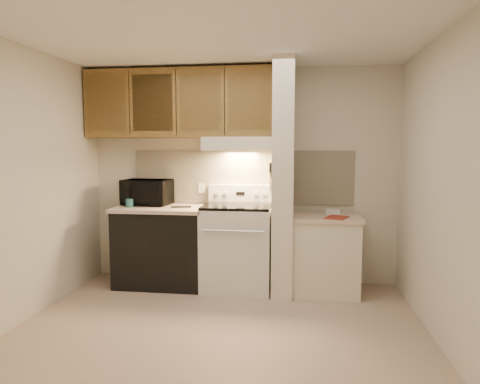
# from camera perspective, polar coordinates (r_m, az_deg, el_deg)

# --- Properties ---
(floor) EXTENTS (3.60, 3.60, 0.00)m
(floor) POSITION_cam_1_polar(r_m,az_deg,el_deg) (3.91, -2.84, -17.90)
(floor) COLOR tan
(floor) RESTS_ON ground
(ceiling) EXTENTS (3.60, 3.60, 0.00)m
(ceiling) POSITION_cam_1_polar(r_m,az_deg,el_deg) (3.70, -3.04, 20.33)
(ceiling) COLOR white
(ceiling) RESTS_ON wall_back
(wall_back) EXTENTS (3.60, 2.50, 0.02)m
(wall_back) POSITION_cam_1_polar(r_m,az_deg,el_deg) (5.07, 0.21, 2.16)
(wall_back) COLOR beige
(wall_back) RESTS_ON floor
(wall_left) EXTENTS (0.02, 3.00, 2.50)m
(wall_left) POSITION_cam_1_polar(r_m,az_deg,el_deg) (4.31, -27.18, 0.88)
(wall_left) COLOR beige
(wall_left) RESTS_ON floor
(wall_right) EXTENTS (0.02, 3.00, 2.50)m
(wall_right) POSITION_cam_1_polar(r_m,az_deg,el_deg) (3.71, 25.53, 0.27)
(wall_right) COLOR beige
(wall_right) RESTS_ON floor
(backsplash) EXTENTS (2.60, 0.02, 0.63)m
(backsplash) POSITION_cam_1_polar(r_m,az_deg,el_deg) (5.06, 0.19, 1.99)
(backsplash) COLOR #FFEFC9
(backsplash) RESTS_ON wall_back
(range_body) EXTENTS (0.76, 0.65, 0.92)m
(range_body) POSITION_cam_1_polar(r_m,az_deg,el_deg) (4.85, -0.34, -7.45)
(range_body) COLOR silver
(range_body) RESTS_ON floor
(oven_window) EXTENTS (0.50, 0.01, 0.30)m
(oven_window) POSITION_cam_1_polar(r_m,az_deg,el_deg) (4.54, -0.91, -7.87)
(oven_window) COLOR black
(oven_window) RESTS_ON range_body
(oven_handle) EXTENTS (0.65, 0.02, 0.02)m
(oven_handle) POSITION_cam_1_polar(r_m,az_deg,el_deg) (4.45, -0.98, -5.23)
(oven_handle) COLOR silver
(oven_handle) RESTS_ON range_body
(cooktop) EXTENTS (0.74, 0.64, 0.03)m
(cooktop) POSITION_cam_1_polar(r_m,az_deg,el_deg) (4.76, -0.34, -1.88)
(cooktop) COLOR black
(cooktop) RESTS_ON range_body
(range_backguard) EXTENTS (0.76, 0.08, 0.20)m
(range_backguard) POSITION_cam_1_polar(r_m,az_deg,el_deg) (5.03, 0.12, -0.15)
(range_backguard) COLOR silver
(range_backguard) RESTS_ON range_body
(range_display) EXTENTS (0.10, 0.01, 0.04)m
(range_display) POSITION_cam_1_polar(r_m,az_deg,el_deg) (4.99, 0.05, -0.20)
(range_display) COLOR black
(range_display) RESTS_ON range_backguard
(range_knob_left_outer) EXTENTS (0.05, 0.02, 0.05)m
(range_knob_left_outer) POSITION_cam_1_polar(r_m,az_deg,el_deg) (5.03, -3.11, -0.16)
(range_knob_left_outer) COLOR silver
(range_knob_left_outer) RESTS_ON range_backguard
(range_knob_left_inner) EXTENTS (0.05, 0.02, 0.05)m
(range_knob_left_inner) POSITION_cam_1_polar(r_m,az_deg,el_deg) (5.01, -1.99, -0.18)
(range_knob_left_inner) COLOR silver
(range_knob_left_inner) RESTS_ON range_backguard
(range_knob_right_inner) EXTENTS (0.05, 0.02, 0.05)m
(range_knob_right_inner) POSITION_cam_1_polar(r_m,az_deg,el_deg) (4.97, 2.11, -0.23)
(range_knob_right_inner) COLOR silver
(range_knob_right_inner) RESTS_ON range_backguard
(range_knob_right_outer) EXTENTS (0.05, 0.02, 0.05)m
(range_knob_right_outer) POSITION_cam_1_polar(r_m,az_deg,el_deg) (4.96, 3.26, -0.25)
(range_knob_right_outer) COLOR silver
(range_knob_right_outer) RESTS_ON range_backguard
(dishwasher_front) EXTENTS (1.00, 0.63, 0.87)m
(dishwasher_front) POSITION_cam_1_polar(r_m,az_deg,el_deg) (5.06, -10.31, -7.27)
(dishwasher_front) COLOR black
(dishwasher_front) RESTS_ON floor
(left_countertop) EXTENTS (1.04, 0.67, 0.04)m
(left_countertop) POSITION_cam_1_polar(r_m,az_deg,el_deg) (4.98, -10.41, -2.16)
(left_countertop) COLOR beige
(left_countertop) RESTS_ON dishwasher_front
(spoon_rest) EXTENTS (0.23, 0.12, 0.02)m
(spoon_rest) POSITION_cam_1_polar(r_m,az_deg,el_deg) (4.87, -7.84, -1.97)
(spoon_rest) COLOR black
(spoon_rest) RESTS_ON left_countertop
(teal_jar) EXTENTS (0.09, 0.09, 0.10)m
(teal_jar) POSITION_cam_1_polar(r_m,az_deg,el_deg) (5.02, -14.52, -1.42)
(teal_jar) COLOR #296B6C
(teal_jar) RESTS_ON left_countertop
(outlet) EXTENTS (0.08, 0.01, 0.12)m
(outlet) POSITION_cam_1_polar(r_m,az_deg,el_deg) (5.15, -5.14, 0.52)
(outlet) COLOR silver
(outlet) RESTS_ON backsplash
(microwave) EXTENTS (0.57, 0.40, 0.30)m
(microwave) POSITION_cam_1_polar(r_m,az_deg,el_deg) (5.16, -12.28, -0.02)
(microwave) COLOR black
(microwave) RESTS_ON left_countertop
(partition_pillar) EXTENTS (0.22, 0.70, 2.50)m
(partition_pillar) POSITION_cam_1_polar(r_m,az_deg,el_deg) (4.68, 5.84, 1.83)
(partition_pillar) COLOR silver
(partition_pillar) RESTS_ON floor
(pillar_trim) EXTENTS (0.01, 0.70, 0.04)m
(pillar_trim) POSITION_cam_1_polar(r_m,az_deg,el_deg) (4.68, 4.43, 2.46)
(pillar_trim) COLOR brown
(pillar_trim) RESTS_ON partition_pillar
(knife_strip) EXTENTS (0.02, 0.42, 0.04)m
(knife_strip) POSITION_cam_1_polar(r_m,az_deg,el_deg) (4.63, 4.32, 2.67)
(knife_strip) COLOR black
(knife_strip) RESTS_ON partition_pillar
(knife_blade_a) EXTENTS (0.01, 0.03, 0.16)m
(knife_blade_a) POSITION_cam_1_polar(r_m,az_deg,el_deg) (4.47, 4.03, 1.28)
(knife_blade_a) COLOR silver
(knife_blade_a) RESTS_ON knife_strip
(knife_handle_a) EXTENTS (0.02, 0.02, 0.10)m
(knife_handle_a) POSITION_cam_1_polar(r_m,az_deg,el_deg) (4.47, 4.04, 3.20)
(knife_handle_a) COLOR black
(knife_handle_a) RESTS_ON knife_strip
(knife_blade_b) EXTENTS (0.01, 0.04, 0.18)m
(knife_blade_b) POSITION_cam_1_polar(r_m,az_deg,el_deg) (4.57, 4.10, 1.24)
(knife_blade_b) COLOR silver
(knife_blade_b) RESTS_ON knife_strip
(knife_handle_b) EXTENTS (0.02, 0.02, 0.10)m
(knife_handle_b) POSITION_cam_1_polar(r_m,az_deg,el_deg) (4.55, 4.11, 3.25)
(knife_handle_b) COLOR black
(knife_handle_b) RESTS_ON knife_strip
(knife_blade_c) EXTENTS (0.01, 0.04, 0.20)m
(knife_blade_c) POSITION_cam_1_polar(r_m,az_deg,el_deg) (4.66, 4.17, 1.21)
(knife_blade_c) COLOR silver
(knife_blade_c) RESTS_ON knife_strip
(knife_handle_c) EXTENTS (0.02, 0.02, 0.10)m
(knife_handle_c) POSITION_cam_1_polar(r_m,az_deg,el_deg) (4.64, 4.18, 3.29)
(knife_handle_c) COLOR black
(knife_handle_c) RESTS_ON knife_strip
(knife_blade_d) EXTENTS (0.01, 0.04, 0.16)m
(knife_blade_d) POSITION_cam_1_polar(r_m,az_deg,el_deg) (4.72, 4.22, 1.51)
(knife_blade_d) COLOR silver
(knife_blade_d) RESTS_ON knife_strip
(knife_handle_d) EXTENTS (0.02, 0.02, 0.10)m
(knife_handle_d) POSITION_cam_1_polar(r_m,az_deg,el_deg) (4.71, 4.24, 3.33)
(knife_handle_d) COLOR black
(knife_handle_d) RESTS_ON knife_strip
(knife_blade_e) EXTENTS (0.01, 0.04, 0.18)m
(knife_blade_e) POSITION_cam_1_polar(r_m,az_deg,el_deg) (4.81, 4.29, 1.47)
(knife_blade_e) COLOR silver
(knife_blade_e) RESTS_ON knife_strip
(knife_handle_e) EXTENTS (0.02, 0.02, 0.10)m
(knife_handle_e) POSITION_cam_1_polar(r_m,az_deg,el_deg) (4.79, 4.29, 3.37)
(knife_handle_e) COLOR black
(knife_handle_e) RESTS_ON knife_strip
(oven_mitt) EXTENTS (0.03, 0.09, 0.21)m
(oven_mitt) POSITION_cam_1_polar(r_m,az_deg,el_deg) (4.87, 4.34, 0.89)
(oven_mitt) COLOR slate
(oven_mitt) RESTS_ON partition_pillar
(right_cab_base) EXTENTS (0.70, 0.60, 0.81)m
(right_cab_base) POSITION_cam_1_polar(r_m,az_deg,el_deg) (4.82, 11.27, -8.31)
(right_cab_base) COLOR silver
(right_cab_base) RESTS_ON floor
(right_countertop) EXTENTS (0.74, 0.64, 0.04)m
(right_countertop) POSITION_cam_1_polar(r_m,az_deg,el_deg) (4.74, 11.37, -3.32)
(right_countertop) COLOR beige
(right_countertop) RESTS_ON right_cab_base
(red_folder) EXTENTS (0.29, 0.33, 0.01)m
(red_folder) POSITION_cam_1_polar(r_m,az_deg,el_deg) (4.59, 12.74, -3.32)
(red_folder) COLOR maroon
(red_folder) RESTS_ON right_countertop
(white_box) EXTENTS (0.18, 0.14, 0.04)m
(white_box) POSITION_cam_1_polar(r_m,az_deg,el_deg) (4.92, 12.38, -2.53)
(white_box) COLOR white
(white_box) RESTS_ON right_countertop
(range_hood) EXTENTS (0.78, 0.44, 0.15)m
(range_hood) POSITION_cam_1_polar(r_m,az_deg,el_deg) (4.85, -0.14, 6.43)
(range_hood) COLOR silver
(range_hood) RESTS_ON upper_cabinets
(hood_lip) EXTENTS (0.78, 0.04, 0.06)m
(hood_lip) POSITION_cam_1_polar(r_m,az_deg,el_deg) (4.64, -0.49, 5.90)
(hood_lip) COLOR silver
(hood_lip) RESTS_ON range_hood
(upper_cabinets) EXTENTS (2.18, 0.33, 0.77)m
(upper_cabinets) POSITION_cam_1_polar(r_m,az_deg,el_deg) (5.06, -8.00, 11.57)
(upper_cabinets) COLOR brown
(upper_cabinets) RESTS_ON wall_back
(cab_door_a) EXTENTS (0.46, 0.01, 0.63)m
(cab_door_a) POSITION_cam_1_polar(r_m,az_deg,el_deg) (5.19, -17.38, 11.22)
(cab_door_a) COLOR brown
(cab_door_a) RESTS_ON upper_cabinets
(cab_gap_a) EXTENTS (0.01, 0.01, 0.73)m
(cab_gap_a) POSITION_cam_1_polar(r_m,az_deg,el_deg) (5.08, -14.55, 11.42)
(cab_gap_a) COLOR black
(cab_gap_a) RESTS_ON upper_cabinets
(cab_door_b) EXTENTS (0.46, 0.01, 0.63)m
(cab_door_b) POSITION_cam_1_polar(r_m,az_deg,el_deg) (4.99, -11.58, 11.59)
(cab_door_b) COLOR brown
(cab_door_b) RESTS_ON upper_cabinets
(cab_gap_b) EXTENTS (0.01, 0.01, 0.73)m
(cab_gap_b) POSITION_cam_1_polar(r_m,az_deg,el_deg) (4.90, -8.52, 11.75)
(cab_gap_b) COLOR black
(cab_gap_b) RESTS_ON upper_cabinets
(cab_door_c) EXTENTS (0.46, 0.01, 0.63)m
(cab_door_c) POSITION_cam_1_polar(r_m,az_deg,el_deg) (4.84, -5.34, 11.87)
(cab_door_c) COLOR brown
(cab_door_c) RESTS_ON upper_cabinets
(cab_gap_c) EXTENTS (0.01, 0.01, 0.73)m
(cab_gap_c) POSITION_cam_1_polar(r_m,az_deg,el_deg) (4.78, -2.09, 11.96)
(cab_gap_c) COLOR black
(cab_gap_c) RESTS_ON upper_cabinets
(cab_door_d) EXTENTS (0.46, 0.01, 0.63)m
(cab_door_d) POSITION_cam_1_polar(r_m,az_deg,el_deg) (4.74, 1.23, 12.01)
(cab_door_d) COLOR brown
(cab_door_d) RESTS_ON upper_cabinets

